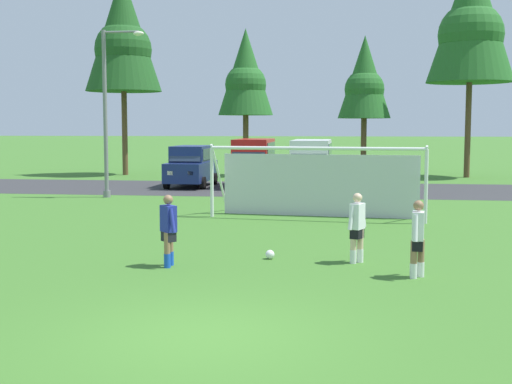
# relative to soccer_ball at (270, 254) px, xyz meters

# --- Properties ---
(ground_plane) EXTENTS (400.00, 400.00, 0.00)m
(ground_plane) POSITION_rel_soccer_ball_xyz_m (-0.32, 8.92, -0.11)
(ground_plane) COLOR #3D7028
(parking_lot_strip) EXTENTS (52.00, 8.40, 0.01)m
(parking_lot_strip) POSITION_rel_soccer_ball_xyz_m (-0.32, 18.29, -0.11)
(parking_lot_strip) COLOR #333335
(parking_lot_strip) RESTS_ON ground
(soccer_ball) EXTENTS (0.22, 0.22, 0.22)m
(soccer_ball) POSITION_rel_soccer_ball_xyz_m (0.00, 0.00, 0.00)
(soccer_ball) COLOR white
(soccer_ball) RESTS_ON ground
(soccer_goal) EXTENTS (7.57, 2.67, 2.57)m
(soccer_goal) POSITION_rel_soccer_ball_xyz_m (0.81, 7.76, 1.18)
(soccer_goal) COLOR white
(soccer_goal) RESTS_ON ground
(player_striker_near) EXTENTS (0.51, 0.64, 1.64)m
(player_striker_near) POSITION_rel_soccer_ball_xyz_m (-2.18, -1.17, 0.71)
(player_striker_near) COLOR #936B4C
(player_striker_near) RESTS_ON ground
(player_midfield_center) EXTENTS (0.32, 0.72, 1.64)m
(player_midfield_center) POSITION_rel_soccer_ball_xyz_m (3.30, -1.57, 0.71)
(player_midfield_center) COLOR #936B4C
(player_midfield_center) RESTS_ON ground
(player_defender_far) EXTENTS (0.46, 0.67, 1.64)m
(player_defender_far) POSITION_rel_soccer_ball_xyz_m (2.06, -0.19, 0.71)
(player_defender_far) COLOR beige
(player_defender_far) RESTS_ON ground
(parked_car_slot_far_left) EXTENTS (2.17, 4.62, 2.16)m
(parked_car_slot_far_left) POSITION_rel_soccer_ball_xyz_m (-6.38, 19.03, 1.00)
(parked_car_slot_far_left) COLOR navy
(parked_car_slot_far_left) RESTS_ON ground
(parked_car_slot_left) EXTENTS (2.22, 4.81, 2.52)m
(parked_car_slot_left) POSITION_rel_soccer_ball_xyz_m (-3.10, 19.39, 1.23)
(parked_car_slot_left) COLOR red
(parked_car_slot_left) RESTS_ON ground
(parked_car_slot_center_left) EXTENTS (2.24, 4.82, 2.52)m
(parked_car_slot_center_left) POSITION_rel_soccer_ball_xyz_m (0.05, 17.50, 1.23)
(parked_car_slot_center_left) COLOR silver
(parked_car_slot_center_left) RESTS_ON ground
(parked_car_slot_center) EXTENTS (2.09, 4.23, 1.72)m
(parked_car_slot_center) POSITION_rel_soccer_ball_xyz_m (2.94, 17.76, 0.77)
(parked_car_slot_center) COLOR black
(parked_car_slot_center) RESTS_ON ground
(tree_left_edge) EXTENTS (4.93, 4.93, 13.13)m
(tree_left_edge) POSITION_rel_soccer_ball_xyz_m (-12.72, 26.98, 8.93)
(tree_left_edge) COLOR brown
(tree_left_edge) RESTS_ON ground
(tree_mid_left) EXTENTS (3.52, 3.52, 9.40)m
(tree_mid_left) POSITION_rel_soccer_ball_xyz_m (-4.70, 27.17, 6.35)
(tree_mid_left) COLOR brown
(tree_mid_left) RESTS_ON ground
(tree_center_back) EXTENTS (3.34, 3.34, 8.90)m
(tree_center_back) POSITION_rel_soccer_ball_xyz_m (2.82, 27.68, 6.00)
(tree_center_back) COLOR brown
(tree_center_back) RESTS_ON ground
(tree_mid_right) EXTENTS (5.31, 5.31, 14.17)m
(tree_mid_right) POSITION_rel_soccer_ball_xyz_m (9.24, 27.72, 9.64)
(tree_mid_right) COLOR brown
(tree_mid_right) RESTS_ON ground
(street_lamp) EXTENTS (2.00, 0.32, 7.42)m
(street_lamp) POSITION_rel_soccer_ball_xyz_m (-8.76, 13.20, 3.74)
(street_lamp) COLOR slate
(street_lamp) RESTS_ON ground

